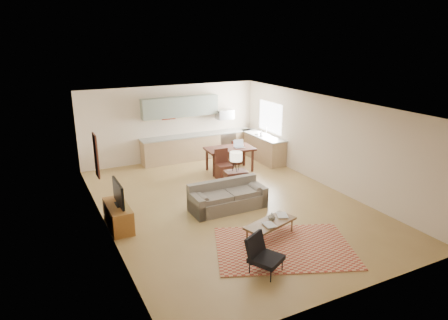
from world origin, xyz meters
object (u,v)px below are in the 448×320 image
tv_credenza (118,216)px  console_table (236,183)px  dining_table (230,159)px  coffee_table (270,230)px  armchair (266,256)px  sofa (228,196)px

tv_credenza → console_table: bearing=8.5°
tv_credenza → dining_table: bearing=30.0°
coffee_table → dining_table: 4.72m
armchair → dining_table: 6.05m
sofa → tv_credenza: (-2.80, 0.25, -0.08)m
coffee_table → sofa: bearing=77.3°
sofa → console_table: sofa is taller
coffee_table → armchair: bearing=-143.1°
armchair → coffee_table: bearing=25.6°
sofa → coffee_table: sofa is taller
armchair → console_table: armchair is taller
tv_credenza → console_table: console_table is taller
coffee_table → console_table: 2.63m
armchair → console_table: size_ratio=1.03×
armchair → dining_table: (2.16, 5.66, 0.03)m
armchair → sofa: bearing=48.5°
sofa → dining_table: bearing=61.4°
sofa → console_table: (0.65, 0.76, -0.00)m
tv_credenza → sofa: bearing=-5.0°
tv_credenza → console_table: (3.45, 0.52, 0.07)m
coffee_table → armchair: 1.42m
sofa → console_table: bearing=49.5°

